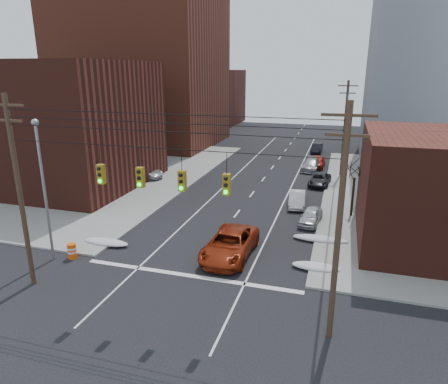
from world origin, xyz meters
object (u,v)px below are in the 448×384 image
Objects in this scene: parked_car_c at (320,180)px; lot_car_a at (105,184)px; parked_car_e at (318,161)px; lot_car_c at (76,178)px; red_pickup at (230,244)px; lot_car_b at (144,172)px; parked_car_d at (311,165)px; parked_car_a at (311,216)px; parked_car_f at (317,148)px; construction_barrel at (72,251)px; parked_car_b at (297,199)px; lot_car_d at (109,165)px.

lot_car_a reaches higher than parked_car_c.
parked_car_e is 0.88× the size of lot_car_c.
lot_car_b is at bearing 133.87° from red_pickup.
red_pickup reaches higher than lot_car_a.
parked_car_c is at bearing -71.95° from parked_car_d.
lot_car_c is at bearing 135.42° from lot_car_b.
parked_car_e is at bearing 99.95° from parked_car_a.
red_pickup reaches higher than parked_car_f.
parked_car_d is at bearing -53.50° from lot_car_b.
lot_car_a is at bearing 114.62° from construction_barrel.
lot_car_a is 4.44m from lot_car_c.
parked_car_c is 22.90m from lot_car_a.
parked_car_b is (-1.60, 4.10, 0.04)m from parked_car_a.
construction_barrel is at bearing -119.03° from parked_car_c.
parked_car_d is 32.25m from construction_barrel.
parked_car_f is at bearing -54.07° from lot_car_d.
lot_car_c is at bearing -131.57° from parked_car_f.
construction_barrel is (-13.18, -15.05, -0.14)m from parked_car_b.
lot_car_b is 4.57× the size of construction_barrel.
parked_car_e is (0.74, 16.31, 0.06)m from parked_car_b.
parked_car_c is (4.71, 19.41, -0.24)m from red_pickup.
lot_car_d is at bearing 10.18° from lot_car_a.
lot_car_b is at bearing -112.97° from lot_car_d.
parked_car_b is 0.95× the size of parked_car_e.
parked_car_c is 19.88m from lot_car_b.
lot_car_a is at bearing -138.07° from parked_car_e.
red_pickup reaches higher than parked_car_a.
parked_car_f is at bearing 96.08° from parked_car_e.
parked_car_d is at bearing 84.42° from parked_car_b.
lot_car_a is (-19.63, -26.82, 0.12)m from parked_car_f.
red_pickup is 1.48× the size of parked_car_f.
parked_car_a is at bearing -96.52° from lot_car_c.
parked_car_b is 20.00m from construction_barrel.
parked_car_b is 3.97× the size of construction_barrel.
lot_car_a is at bearing 179.18° from parked_car_a.
lot_car_a is at bearing -124.84° from parked_car_f.
parked_car_f is at bearing 95.82° from parked_car_d.
lot_car_a reaches higher than parked_car_d.
red_pickup reaches higher than parked_car_d.
parked_car_d is (3.22, 26.08, -0.16)m from red_pickup.
construction_barrel is (-13.92, -31.36, -0.21)m from parked_car_e.
parked_car_b is 18.63m from lot_car_b.
parked_car_e is 1.03× the size of parked_car_f.
parked_car_c is at bearing -72.82° from lot_car_b.
parked_car_c is at bearing 77.78° from red_pickup.
construction_barrel is at bearing -136.48° from parked_car_b.
parked_car_e reaches higher than lot_car_d.
lot_car_b is (-19.66, 8.68, 0.18)m from parked_car_a.
parked_car_d is 27.90m from lot_car_c.
parked_car_f is 1.04× the size of lot_car_a.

